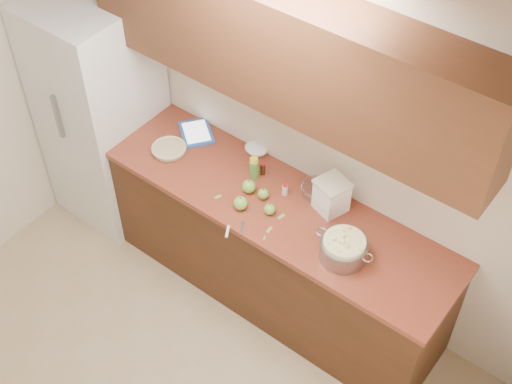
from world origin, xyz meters
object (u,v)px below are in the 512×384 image
Objects in this scene: colander at (344,249)px; tablet at (196,133)px; pie at (169,149)px; flour_canister at (332,195)px.

colander is 1.42m from tablet.
flour_canister is (1.15, 0.23, 0.09)m from pie.
pie is 1.17m from flour_canister.
tablet is (-1.12, 0.02, -0.11)m from flour_canister.
flour_canister reaches higher than pie.
pie reaches higher than tablet.
colander reaches higher than tablet.
pie is at bearing -168.82° from flour_canister.
flour_canister reaches higher than tablet.
pie is 0.72× the size of tablet.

